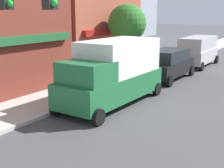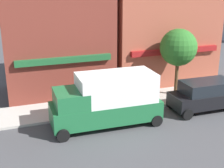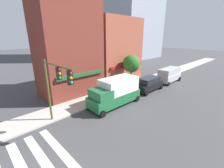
# 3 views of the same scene
# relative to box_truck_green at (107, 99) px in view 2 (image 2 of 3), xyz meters

# --- Properties ---
(storefront_row) EXTENTS (16.15, 5.30, 15.14)m
(storefront_row) POSITION_rel_box_truck_green_xyz_m (2.02, 6.80, 4.91)
(storefront_row) COLOR maroon
(storefront_row) RESTS_ON ground_plane
(box_truck_green) EXTENTS (6.25, 2.42, 3.04)m
(box_truck_green) POSITION_rel_box_truck_green_xyz_m (0.00, 0.00, 0.00)
(box_truck_green) COLOR #1E6638
(box_truck_green) RESTS_ON ground_plane
(suv_black) EXTENTS (4.72, 2.12, 1.94)m
(suv_black) POSITION_rel_box_truck_green_xyz_m (6.69, 0.00, -0.56)
(suv_black) COLOR black
(suv_black) RESTS_ON ground_plane
(pedestrian_red_jacket) EXTENTS (0.32, 0.32, 1.77)m
(pedestrian_red_jacket) POSITION_rel_box_truck_green_xyz_m (2.89, 2.39, -0.51)
(pedestrian_red_jacket) COLOR #23232D
(pedestrian_red_jacket) RESTS_ON sidewalk_left
(street_tree) EXTENTS (2.56, 2.56, 4.71)m
(street_tree) POSITION_rel_box_truck_green_xyz_m (6.13, 2.80, 1.97)
(street_tree) COLOR brown
(street_tree) RESTS_ON sidewalk_left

